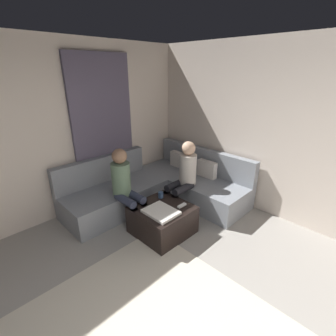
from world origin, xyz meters
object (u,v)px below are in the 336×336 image
coffee_mug (161,195)px  person_on_couch_back (184,175)px  sectional_couch (160,187)px  ottoman (162,220)px  game_remote (182,205)px  person_on_couch_side (125,185)px

coffee_mug → person_on_couch_back: size_ratio=0.08×
sectional_couch → ottoman: (0.70, -0.61, -0.07)m
sectional_couch → person_on_couch_back: size_ratio=2.12×
ottoman → sectional_couch: bearing=138.7°
sectional_couch → ottoman: bearing=-41.3°
ottoman → person_on_couch_back: person_on_couch_back is taller
sectional_couch → ottoman: 0.93m
person_on_couch_back → sectional_couch: bearing=6.2°
coffee_mug → game_remote: coffee_mug is taller
ottoman → coffee_mug: (-0.22, 0.18, 0.26)m
coffee_mug → game_remote: 0.40m
ottoman → person_on_couch_side: person_on_couch_side is taller
person_on_couch_back → person_on_couch_side: 0.96m
sectional_couch → coffee_mug: 0.67m
coffee_mug → person_on_couch_back: person_on_couch_back is taller
coffee_mug → game_remote: bearing=5.7°
sectional_couch → person_on_couch_side: size_ratio=2.12×
ottoman → person_on_couch_back: 0.82m
sectional_couch → ottoman: sectional_couch is taller
sectional_couch → coffee_mug: bearing=-42.1°
sectional_couch → coffee_mug: sectional_couch is taller
sectional_couch → coffee_mug: size_ratio=26.84×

